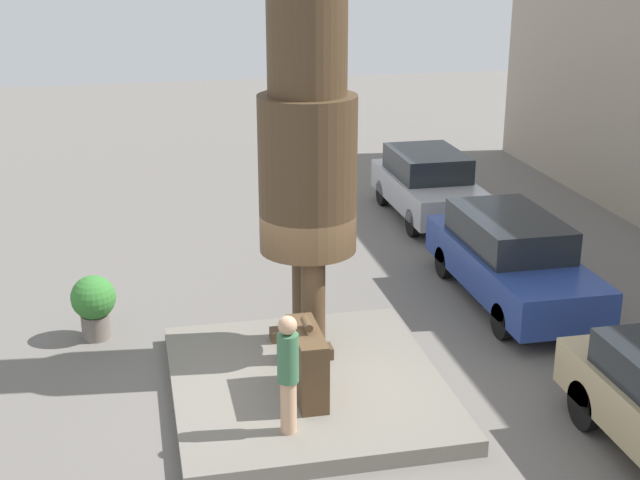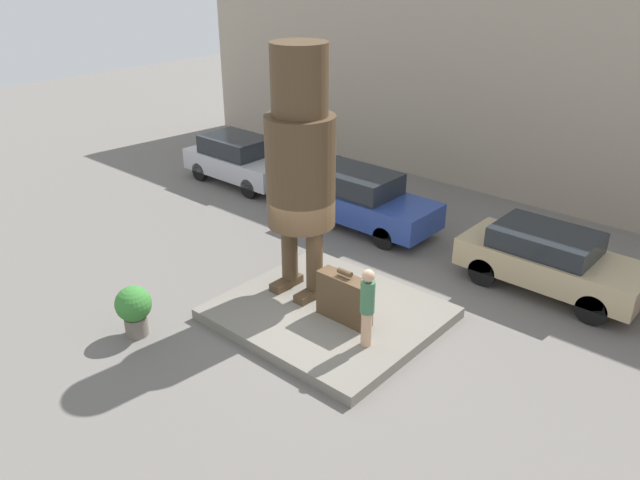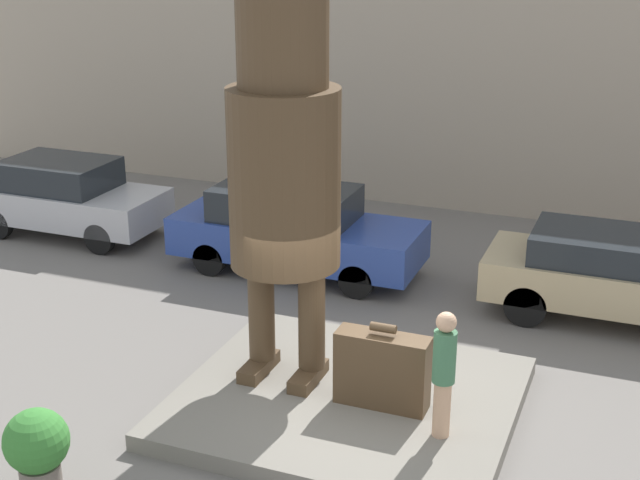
# 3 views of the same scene
# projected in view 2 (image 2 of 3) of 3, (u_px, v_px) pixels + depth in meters

# --- Properties ---
(ground_plane) EXTENTS (60.00, 60.00, 0.00)m
(ground_plane) POSITION_uv_depth(u_px,v_px,m) (328.00, 318.00, 13.69)
(ground_plane) COLOR slate
(pedestal) EXTENTS (4.46, 3.98, 0.24)m
(pedestal) POSITION_uv_depth(u_px,v_px,m) (328.00, 313.00, 13.64)
(pedestal) COLOR slate
(pedestal) RESTS_ON ground_plane
(building_backdrop) EXTENTS (28.00, 0.60, 7.58)m
(building_backdrop) POSITION_uv_depth(u_px,v_px,m) (536.00, 80.00, 18.50)
(building_backdrop) COLOR tan
(building_backdrop) RESTS_ON ground_plane
(statue_figure) EXTENTS (1.49, 1.49, 5.50)m
(statue_figure) POSITION_uv_depth(u_px,v_px,m) (300.00, 155.00, 12.96)
(statue_figure) COLOR #4C3823
(statue_figure) RESTS_ON pedestal
(giant_suitcase) EXTENTS (1.24, 0.39, 1.18)m
(giant_suitcase) POSITION_uv_depth(u_px,v_px,m) (344.00, 298.00, 13.00)
(giant_suitcase) COLOR #4C3823
(giant_suitcase) RESTS_ON pedestal
(tourist) EXTENTS (0.28, 0.28, 1.68)m
(tourist) POSITION_uv_depth(u_px,v_px,m) (367.00, 305.00, 11.98)
(tourist) COLOR tan
(tourist) RESTS_ON pedestal
(parked_car_silver) EXTENTS (4.02, 1.75, 1.59)m
(parked_car_silver) POSITION_uv_depth(u_px,v_px,m) (239.00, 159.00, 21.17)
(parked_car_silver) COLOR #B7B7BC
(parked_car_silver) RESTS_ON ground_plane
(parked_car_blue) EXTENTS (4.69, 1.74, 1.62)m
(parked_car_blue) POSITION_uv_depth(u_px,v_px,m) (358.00, 198.00, 17.91)
(parked_car_blue) COLOR #284293
(parked_car_blue) RESTS_ON ground_plane
(parked_car_tan) EXTENTS (4.17, 1.74, 1.50)m
(parked_car_tan) POSITION_uv_depth(u_px,v_px,m) (549.00, 259.00, 14.49)
(parked_car_tan) COLOR tan
(parked_car_tan) RESTS_ON ground_plane
(planter_pot) EXTENTS (0.75, 0.75, 1.12)m
(planter_pot) POSITION_uv_depth(u_px,v_px,m) (134.00, 308.00, 12.85)
(planter_pot) COLOR #70665B
(planter_pot) RESTS_ON ground_plane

